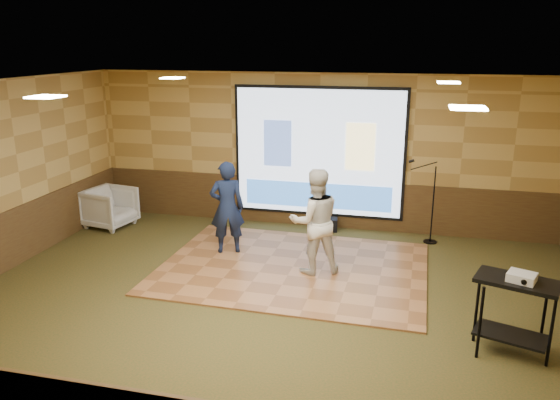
% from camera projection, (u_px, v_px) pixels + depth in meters
% --- Properties ---
extents(ground, '(9.00, 9.00, 0.00)m').
position_uv_depth(ground, '(275.00, 303.00, 7.69)').
color(ground, '#2A3819').
rests_on(ground, ground).
extents(room_shell, '(9.04, 7.04, 3.02)m').
position_uv_depth(room_shell, '(274.00, 158.00, 7.11)').
color(room_shell, tan).
rests_on(room_shell, ground).
extents(wainscot_back, '(9.00, 0.04, 0.95)m').
position_uv_depth(wainscot_back, '(318.00, 203.00, 10.81)').
color(wainscot_back, '#452A17').
rests_on(wainscot_back, ground).
extents(projector_screen, '(3.32, 0.06, 2.52)m').
position_uv_depth(projector_screen, '(318.00, 154.00, 10.49)').
color(projector_screen, black).
rests_on(projector_screen, room_shell).
extents(downlight_nw, '(0.32, 0.32, 0.02)m').
position_uv_depth(downlight_nw, '(172.00, 78.00, 9.04)').
color(downlight_nw, '#FBECBC').
rests_on(downlight_nw, room_shell).
extents(downlight_ne, '(0.32, 0.32, 0.02)m').
position_uv_depth(downlight_ne, '(449.00, 82.00, 8.04)').
color(downlight_ne, '#FBECBC').
rests_on(downlight_ne, room_shell).
extents(downlight_sw, '(0.32, 0.32, 0.02)m').
position_uv_depth(downlight_sw, '(46.00, 97.00, 5.96)').
color(downlight_sw, '#FBECBC').
rests_on(downlight_sw, room_shell).
extents(downlight_se, '(0.32, 0.32, 0.02)m').
position_uv_depth(downlight_se, '(468.00, 108.00, 4.96)').
color(downlight_se, '#FBECBC').
rests_on(downlight_se, room_shell).
extents(dance_floor, '(4.29, 3.31, 0.03)m').
position_uv_depth(dance_floor, '(293.00, 267.00, 8.87)').
color(dance_floor, '#A1673B').
rests_on(dance_floor, ground).
extents(player_left, '(0.69, 0.57, 1.61)m').
position_uv_depth(player_left, '(227.00, 207.00, 9.29)').
color(player_left, '#152041').
rests_on(player_left, dance_floor).
extents(player_right, '(1.00, 0.91, 1.67)m').
position_uv_depth(player_right, '(315.00, 221.00, 8.46)').
color(player_right, silver).
rests_on(player_right, dance_floor).
extents(av_table, '(0.90, 0.47, 0.94)m').
position_uv_depth(av_table, '(515.00, 303.00, 6.29)').
color(av_table, black).
rests_on(av_table, ground).
extents(projector, '(0.37, 0.34, 0.10)m').
position_uv_depth(projector, '(522.00, 277.00, 6.15)').
color(projector, white).
rests_on(projector, av_table).
extents(mic_stand, '(0.61, 0.25, 1.54)m').
position_uv_depth(mic_stand, '(429.00, 216.00, 9.91)').
color(mic_stand, black).
rests_on(mic_stand, ground).
extents(banquet_chair, '(1.00, 0.98, 0.78)m').
position_uv_depth(banquet_chair, '(110.00, 207.00, 10.80)').
color(banquet_chair, gray).
rests_on(banquet_chair, ground).
extents(duffel_bag, '(0.43, 0.31, 0.25)m').
position_uv_depth(duffel_bag, '(327.00, 224.00, 10.64)').
color(duffel_bag, black).
rests_on(duffel_bag, ground).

